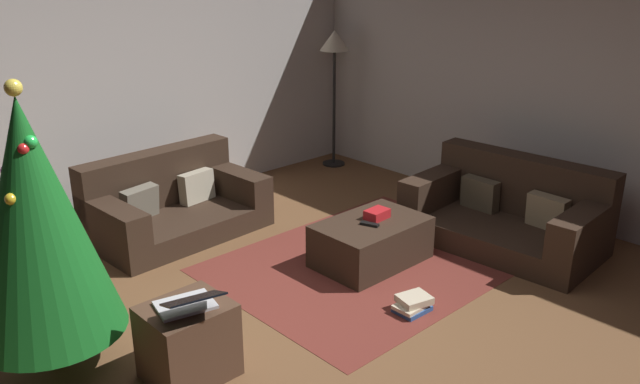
{
  "coord_description": "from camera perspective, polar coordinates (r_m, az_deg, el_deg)",
  "views": [
    {
      "loc": [
        -2.77,
        -2.9,
        2.51
      ],
      "look_at": [
        0.51,
        0.6,
        0.75
      ],
      "focal_mm": 36.22,
      "sensor_mm": 36.0,
      "label": 1
    }
  ],
  "objects": [
    {
      "name": "ground_plane",
      "position": [
        4.73,
        0.46,
        -11.89
      ],
      "size": [
        6.4,
        6.4,
        0.0
      ],
      "primitive_type": "plane",
      "color": "brown"
    },
    {
      "name": "rear_partition",
      "position": [
        6.75,
        -18.44,
        8.83
      ],
      "size": [
        6.4,
        0.12,
        2.6
      ],
      "primitive_type": "cube",
      "color": "#BCB7B2",
      "rests_on": "ground_plane"
    },
    {
      "name": "corner_partition",
      "position": [
        6.69,
        20.6,
        8.48
      ],
      "size": [
        0.12,
        6.4,
        2.6
      ],
      "primitive_type": "cube",
      "color": "#B5B0AB",
      "rests_on": "ground_plane"
    },
    {
      "name": "couch_left",
      "position": [
        6.32,
        -12.97,
        -1.04
      ],
      "size": [
        1.64,
        1.0,
        0.76
      ],
      "rotation": [
        0.0,
        0.0,
        3.19
      ],
      "color": "#332319",
      "rests_on": "ground_plane"
    },
    {
      "name": "couch_right",
      "position": [
        6.18,
        16.35,
        -1.77
      ],
      "size": [
        1.07,
        1.75,
        0.77
      ],
      "rotation": [
        0.0,
        0.0,
        1.64
      ],
      "color": "#332319",
      "rests_on": "ground_plane"
    },
    {
      "name": "ottoman",
      "position": [
        5.59,
        4.54,
        -4.42
      ],
      "size": [
        0.96,
        0.63,
        0.38
      ],
      "primitive_type": "cube",
      "color": "#332319",
      "rests_on": "ground_plane"
    },
    {
      "name": "gift_box",
      "position": [
        5.57,
        5.06,
        -1.95
      ],
      "size": [
        0.21,
        0.15,
        0.08
      ],
      "primitive_type": "cube",
      "rotation": [
        0.0,
        0.0,
        0.05
      ],
      "color": "red",
      "rests_on": "ottoman"
    },
    {
      "name": "tv_remote",
      "position": [
        5.43,
        4.4,
        -2.85
      ],
      "size": [
        0.1,
        0.17,
        0.02
      ],
      "primitive_type": "cube",
      "rotation": [
        0.0,
        0.0,
        0.35
      ],
      "color": "black",
      "rests_on": "ottoman"
    },
    {
      "name": "christmas_tree",
      "position": [
        4.23,
        -23.87,
        -2.26
      ],
      "size": [
        0.94,
        0.94,
        1.87
      ],
      "color": "brown",
      "rests_on": "ground_plane"
    },
    {
      "name": "side_table",
      "position": [
        4.21,
        -11.57,
        -12.8
      ],
      "size": [
        0.52,
        0.44,
        0.5
      ],
      "primitive_type": "cube",
      "color": "#4C3323",
      "rests_on": "ground_plane"
    },
    {
      "name": "laptop",
      "position": [
        4.0,
        -11.57,
        -9.56
      ],
      "size": [
        0.43,
        0.49,
        0.19
      ],
      "color": "silver",
      "rests_on": "side_table"
    },
    {
      "name": "book_stack",
      "position": [
        4.95,
        8.22,
        -9.77
      ],
      "size": [
        0.3,
        0.25,
        0.12
      ],
      "color": "#2D5193",
      "rests_on": "ground_plane"
    },
    {
      "name": "corner_lamp",
      "position": [
        7.93,
        1.29,
        12.33
      ],
      "size": [
        0.36,
        0.36,
        1.68
      ],
      "color": "black",
      "rests_on": "ground_plane"
    },
    {
      "name": "area_rug",
      "position": [
        5.67,
        4.48,
        -6.14
      ],
      "size": [
        2.6,
        2.0,
        0.01
      ],
      "primitive_type": "cube",
      "color": "maroon",
      "rests_on": "ground_plane"
    }
  ]
}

